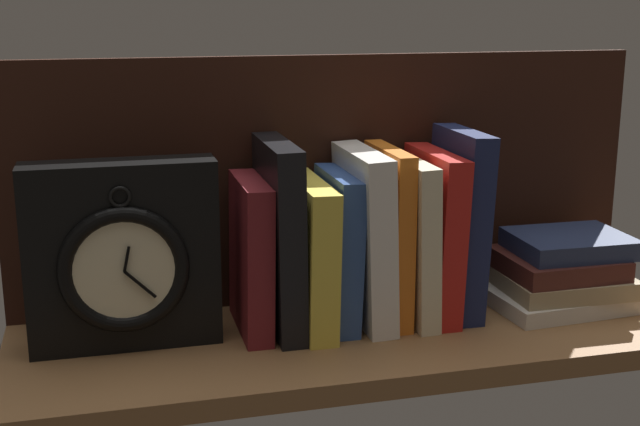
% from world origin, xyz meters
% --- Properties ---
extents(ground_plane, '(0.83, 0.27, 0.03)m').
position_xyz_m(ground_plane, '(0.00, 0.00, -0.01)').
color(ground_plane, brown).
extents(back_panel, '(0.83, 0.01, 0.32)m').
position_xyz_m(back_panel, '(0.00, 0.13, 0.16)').
color(back_panel, black).
rests_on(back_panel, ground_plane).
extents(book_maroon_dawkins, '(0.03, 0.14, 0.18)m').
position_xyz_m(book_maroon_dawkins, '(-0.12, 0.04, 0.09)').
color(book_maroon_dawkins, maroon).
rests_on(book_maroon_dawkins, ground_plane).
extents(book_black_skeptic, '(0.03, 0.16, 0.23)m').
position_xyz_m(book_black_skeptic, '(-0.09, 0.04, 0.11)').
color(book_black_skeptic, black).
rests_on(book_black_skeptic, ground_plane).
extents(book_yellow_seinlanguage, '(0.04, 0.17, 0.18)m').
position_xyz_m(book_yellow_seinlanguage, '(-0.05, 0.04, 0.09)').
color(book_yellow_seinlanguage, gold).
rests_on(book_yellow_seinlanguage, ground_plane).
extents(book_blue_modern, '(0.04, 0.13, 0.19)m').
position_xyz_m(book_blue_modern, '(-0.02, 0.04, 0.09)').
color(book_blue_modern, '#2D4C8E').
rests_on(book_blue_modern, ground_plane).
extents(book_white_catcher, '(0.04, 0.16, 0.21)m').
position_xyz_m(book_white_catcher, '(0.02, 0.04, 0.11)').
color(book_white_catcher, silver).
rests_on(book_white_catcher, ground_plane).
extents(book_orange_pandolfini, '(0.02, 0.14, 0.21)m').
position_xyz_m(book_orange_pandolfini, '(0.05, 0.04, 0.11)').
color(book_orange_pandolfini, orange).
rests_on(book_orange_pandolfini, ground_plane).
extents(book_cream_twain, '(0.03, 0.16, 0.20)m').
position_xyz_m(book_cream_twain, '(0.07, 0.04, 0.10)').
color(book_cream_twain, beige).
rests_on(book_cream_twain, ground_plane).
extents(book_red_requiem, '(0.04, 0.15, 0.21)m').
position_xyz_m(book_red_requiem, '(0.11, 0.04, 0.10)').
color(book_red_requiem, red).
rests_on(book_red_requiem, ground_plane).
extents(book_navy_bierce, '(0.04, 0.13, 0.23)m').
position_xyz_m(book_navy_bierce, '(0.14, 0.04, 0.12)').
color(book_navy_bierce, '#192147').
rests_on(book_navy_bierce, ground_plane).
extents(framed_clock, '(0.21, 0.07, 0.21)m').
position_xyz_m(framed_clock, '(-0.27, 0.03, 0.11)').
color(framed_clock, black).
rests_on(framed_clock, ground_plane).
extents(book_stack_side, '(0.18, 0.14, 0.09)m').
position_xyz_m(book_stack_side, '(0.28, 0.02, 0.04)').
color(book_stack_side, beige).
rests_on(book_stack_side, ground_plane).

